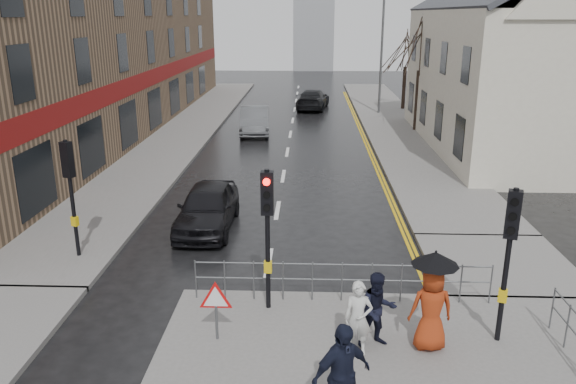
# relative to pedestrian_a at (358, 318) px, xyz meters

# --- Properties ---
(ground) EXTENTS (120.00, 120.00, 0.00)m
(ground) POSITION_rel_pedestrian_a_xyz_m (-2.16, 1.59, -0.93)
(ground) COLOR black
(ground) RESTS_ON ground
(left_pavement) EXTENTS (4.00, 44.00, 0.14)m
(left_pavement) POSITION_rel_pedestrian_a_xyz_m (-8.66, 24.59, -0.86)
(left_pavement) COLOR #605E5B
(left_pavement) RESTS_ON ground
(right_pavement) EXTENTS (4.00, 40.00, 0.14)m
(right_pavement) POSITION_rel_pedestrian_a_xyz_m (4.34, 26.59, -0.86)
(right_pavement) COLOR #605E5B
(right_pavement) RESTS_ON ground
(pavement_bridge_right) EXTENTS (4.00, 4.20, 0.14)m
(pavement_bridge_right) POSITION_rel_pedestrian_a_xyz_m (4.34, 4.59, -0.86)
(pavement_bridge_right) COLOR #605E5B
(pavement_bridge_right) RESTS_ON ground
(building_left_terrace) EXTENTS (8.00, 42.00, 10.00)m
(building_left_terrace) POSITION_rel_pedestrian_a_xyz_m (-14.16, 23.59, 4.07)
(building_left_terrace) COLOR #82654B
(building_left_terrace) RESTS_ON ground
(building_right_cream) EXTENTS (9.00, 16.40, 10.10)m
(building_right_cream) POSITION_rel_pedestrian_a_xyz_m (9.84, 19.59, 3.85)
(building_right_cream) COLOR beige
(building_right_cream) RESTS_ON ground
(traffic_signal_near_left) EXTENTS (0.28, 0.27, 3.40)m
(traffic_signal_near_left) POSITION_rel_pedestrian_a_xyz_m (-1.96, 1.78, 1.53)
(traffic_signal_near_left) COLOR black
(traffic_signal_near_left) RESTS_ON near_pavement
(traffic_signal_near_right) EXTENTS (0.34, 0.33, 3.40)m
(traffic_signal_near_right) POSITION_rel_pedestrian_a_xyz_m (3.04, 0.58, 1.53)
(traffic_signal_near_right) COLOR black
(traffic_signal_near_right) RESTS_ON near_pavement
(traffic_signal_far_left) EXTENTS (0.34, 0.33, 3.40)m
(traffic_signal_far_left) POSITION_rel_pedestrian_a_xyz_m (-7.65, 4.59, 1.53)
(traffic_signal_far_left) COLOR black
(traffic_signal_far_left) RESTS_ON left_pavement
(guard_railing_front) EXTENTS (7.14, 0.04, 1.00)m
(guard_railing_front) POSITION_rel_pedestrian_a_xyz_m (-0.21, 2.19, -0.07)
(guard_railing_front) COLOR #595B5E
(guard_railing_front) RESTS_ON near_pavement
(warning_sign) EXTENTS (0.80, 0.07, 1.35)m
(warning_sign) POSITION_rel_pedestrian_a_xyz_m (-2.96, 0.38, 0.11)
(warning_sign) COLOR #595B5E
(warning_sign) RESTS_ON near_pavement
(street_lamp) EXTENTS (1.83, 0.25, 8.00)m
(street_lamp) POSITION_rel_pedestrian_a_xyz_m (3.66, 29.59, 3.78)
(street_lamp) COLOR #595B5E
(street_lamp) RESTS_ON right_pavement
(tree_near) EXTENTS (2.40, 2.40, 6.58)m
(tree_near) POSITION_rel_pedestrian_a_xyz_m (5.34, 23.59, 4.21)
(tree_near) COLOR black
(tree_near) RESTS_ON right_pavement
(tree_far) EXTENTS (2.40, 2.40, 5.64)m
(tree_far) POSITION_rel_pedestrian_a_xyz_m (5.84, 31.59, 3.49)
(tree_far) COLOR black
(tree_far) RESTS_ON right_pavement
(pedestrian_a) EXTENTS (0.61, 0.44, 1.58)m
(pedestrian_a) POSITION_rel_pedestrian_a_xyz_m (0.00, 0.00, 0.00)
(pedestrian_a) COLOR beige
(pedestrian_a) RESTS_ON near_pavement
(pedestrian_b) EXTENTS (0.92, 0.79, 1.64)m
(pedestrian_b) POSITION_rel_pedestrian_a_xyz_m (0.43, 0.29, 0.03)
(pedestrian_b) COLOR black
(pedestrian_b) RESTS_ON near_pavement
(pedestrian_with_umbrella) EXTENTS (0.96, 0.96, 2.17)m
(pedestrian_with_umbrella) POSITION_rel_pedestrian_a_xyz_m (1.50, 0.23, 0.36)
(pedestrian_with_umbrella) COLOR #982F11
(pedestrian_with_umbrella) RESTS_ON near_pavement
(pedestrian_d) EXTENTS (1.20, 0.98, 1.92)m
(pedestrian_d) POSITION_rel_pedestrian_a_xyz_m (-0.46, -2.16, 0.17)
(pedestrian_d) COLOR black
(pedestrian_d) RESTS_ON near_pavement
(car_parked) EXTENTS (1.78, 4.34, 1.47)m
(car_parked) POSITION_rel_pedestrian_a_xyz_m (-4.36, 7.23, -0.19)
(car_parked) COLOR black
(car_parked) RESTS_ON ground
(car_mid) EXTENTS (2.05, 4.88, 1.57)m
(car_mid) POSITION_rel_pedestrian_a_xyz_m (-4.29, 22.78, -0.14)
(car_mid) COLOR #4F5154
(car_mid) RESTS_ON ground
(car_far) EXTENTS (2.70, 5.23, 1.45)m
(car_far) POSITION_rel_pedestrian_a_xyz_m (-0.80, 31.91, -0.20)
(car_far) COLOR black
(car_far) RESTS_ON ground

